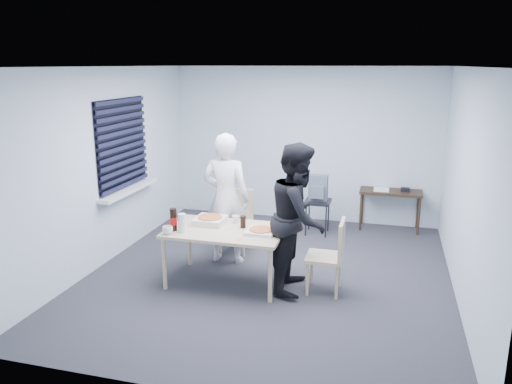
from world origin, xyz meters
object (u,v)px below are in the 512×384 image
(backpack, at_px, (318,188))
(mug_b, at_px, (236,219))
(mug_a, at_px, (168,230))
(side_table, at_px, (391,195))
(stool, at_px, (318,207))
(chair_right, at_px, (332,252))
(person_black, at_px, (298,218))
(person_white, at_px, (226,199))
(soda_bottle, at_px, (174,220))
(chair_far, at_px, (237,216))
(dining_table, at_px, (226,234))

(backpack, xyz_separation_m, mug_b, (-0.78, -1.83, -0.01))
(mug_a, bearing_deg, side_table, 49.84)
(stool, relative_size, mug_b, 5.48)
(side_table, height_order, backpack, backpack)
(stool, xyz_separation_m, mug_b, (-0.78, -1.84, 0.30))
(chair_right, relative_size, stool, 1.63)
(backpack, bearing_deg, person_black, -108.49)
(person_white, height_order, mug_b, person_white)
(chair_right, xyz_separation_m, mug_b, (-1.24, 0.23, 0.22))
(person_black, distance_m, side_table, 2.79)
(mug_b, distance_m, soda_bottle, 0.80)
(mug_b, bearing_deg, side_table, 51.46)
(person_black, bearing_deg, backpack, 1.59)
(backpack, bearing_deg, chair_far, -155.62)
(chair_far, distance_m, mug_b, 0.89)
(chair_right, distance_m, person_black, 0.56)
(side_table, height_order, mug_a, mug_a)
(dining_table, height_order, stool, dining_table)
(mug_b, relative_size, soda_bottle, 0.36)
(chair_far, distance_m, backpack, 1.44)
(dining_table, xyz_separation_m, soda_bottle, (-0.59, -0.20, 0.19))
(chair_far, height_order, person_black, person_black)
(chair_right, distance_m, person_white, 1.66)
(side_table, distance_m, stool, 1.23)
(side_table, height_order, stool, side_table)
(dining_table, xyz_separation_m, backpack, (0.81, 2.11, 0.12))
(chair_right, height_order, mug_b, chair_right)
(chair_right, distance_m, stool, 2.12)
(side_table, xyz_separation_m, mug_b, (-1.88, -2.36, 0.16))
(soda_bottle, bearing_deg, person_black, 10.83)
(person_black, xyz_separation_m, soda_bottle, (-1.46, -0.28, -0.06))
(side_table, bearing_deg, chair_right, -103.78)
(chair_right, bearing_deg, stool, 102.75)
(stool, bearing_deg, side_table, 25.21)
(mug_b, bearing_deg, chair_far, 106.19)
(side_table, bearing_deg, mug_a, -130.16)
(side_table, relative_size, backpack, 2.39)
(stool, xyz_separation_m, backpack, (0.00, -0.01, 0.31))
(backpack, xyz_separation_m, mug_a, (-1.42, -2.46, -0.01))
(chair_right, xyz_separation_m, soda_bottle, (-1.87, -0.25, 0.31))
(person_black, bearing_deg, mug_b, 76.29)
(chair_right, height_order, person_black, person_black)
(chair_far, bearing_deg, chair_right, -35.52)
(chair_far, distance_m, mug_a, 1.53)
(person_black, height_order, backpack, person_black)
(chair_right, relative_size, person_white, 0.50)
(side_table, bearing_deg, backpack, -154.26)
(mug_b, bearing_deg, stool, 67.14)
(person_white, relative_size, side_table, 1.81)
(chair_far, relative_size, side_table, 0.91)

